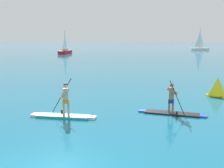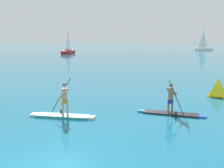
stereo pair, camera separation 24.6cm
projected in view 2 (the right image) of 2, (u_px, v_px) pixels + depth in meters
The scene contains 5 objects.
paddleboarder_mid_center at pixel (63, 111), 13.97m from camera, with size 3.34×0.87×1.97m.
paddleboarder_far_right at pixel (171, 108), 14.48m from camera, with size 3.53×1.17×1.92m.
race_marker_buoy at pixel (218, 88), 18.83m from camera, with size 1.58×1.58×1.27m.
sailboat_left_horizon at pixel (68, 51), 67.96m from camera, with size 1.81×6.38×5.50m.
sailboat_right_horizon at pixel (203, 48), 86.28m from camera, with size 5.97×3.10×6.79m.
Camera 2 is at (3.24, -6.79, 3.98)m, focal length 44.63 mm.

